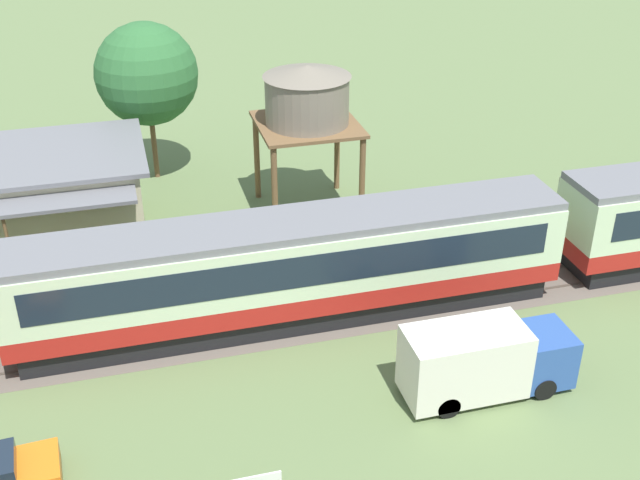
% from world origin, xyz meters
% --- Properties ---
extents(passenger_train, '(110.37, 2.99, 4.27)m').
position_xyz_m(passenger_train, '(-22.21, 0.35, 2.37)').
color(passenger_train, '#AD1E19').
rests_on(passenger_train, ground_plane).
extents(railway_track, '(147.99, 3.60, 0.04)m').
position_xyz_m(railway_track, '(-19.77, 0.35, 0.01)').
color(railway_track, '#665B51').
rests_on(railway_track, ground_plane).
extents(station_building, '(11.58, 8.01, 4.19)m').
position_xyz_m(station_building, '(-32.91, 9.43, 2.12)').
color(station_building, beige).
rests_on(station_building, ground_plane).
extents(water_tower, '(4.63, 4.63, 7.25)m').
position_xyz_m(water_tower, '(-19.62, 9.21, 5.69)').
color(water_tower, brown).
rests_on(water_tower, ground_plane).
extents(delivery_truck_blue, '(5.83, 2.00, 2.60)m').
position_xyz_m(delivery_truck_blue, '(-17.36, -5.60, 1.32)').
color(delivery_truck_blue, '#2D519E').
rests_on(delivery_truck_blue, ground_plane).
extents(yard_tree_0, '(5.16, 5.16, 8.20)m').
position_xyz_m(yard_tree_0, '(-26.39, 15.13, 5.61)').
color(yard_tree_0, brown).
rests_on(yard_tree_0, ground_plane).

